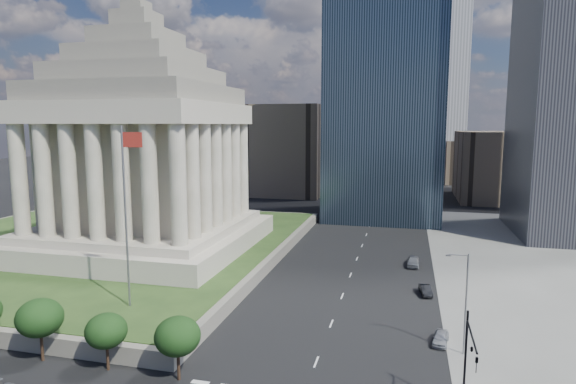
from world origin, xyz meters
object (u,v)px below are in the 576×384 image
(flagpole, at_px, (127,207))
(street_lamp_north, at_px, (464,298))
(parked_sedan_mid, at_px, (426,290))
(war_memorial, at_px, (142,128))
(traffic_signal_ne, at_px, (469,356))
(parked_sedan_far, at_px, (413,261))
(parked_sedan_near, at_px, (441,338))

(flagpole, distance_m, street_lamp_north, 35.95)
(flagpole, xyz_separation_m, parked_sedan_mid, (32.29, 17.13, -12.51))
(war_memorial, xyz_separation_m, traffic_signal_ne, (46.50, -34.30, -16.15))
(traffic_signal_ne, bearing_deg, street_lamp_north, 85.81)
(parked_sedan_far, bearing_deg, street_lamp_north, -79.12)
(flagpole, distance_m, traffic_signal_ne, 36.69)
(traffic_signal_ne, relative_size, parked_sedan_mid, 2.17)
(war_memorial, relative_size, traffic_signal_ne, 4.88)
(war_memorial, relative_size, parked_sedan_far, 8.53)
(parked_sedan_near, height_order, parked_sedan_far, parked_sedan_far)
(parked_sedan_near, bearing_deg, flagpole, -166.23)
(flagpole, height_order, traffic_signal_ne, flagpole)
(street_lamp_north, relative_size, parked_sedan_near, 2.80)
(parked_sedan_far, bearing_deg, flagpole, -133.53)
(flagpole, distance_m, parked_sedan_mid, 38.63)
(war_memorial, bearing_deg, parked_sedan_far, 7.80)
(war_memorial, relative_size, street_lamp_north, 3.90)
(street_lamp_north, height_order, parked_sedan_mid, street_lamp_north)
(street_lamp_north, distance_m, parked_sedan_near, 5.68)
(parked_sedan_mid, bearing_deg, traffic_signal_ne, -94.26)
(parked_sedan_mid, xyz_separation_m, parked_sedan_far, (-1.46, 12.76, 0.17))
(war_memorial, height_order, street_lamp_north, war_memorial)
(war_memorial, xyz_separation_m, parked_sedan_far, (43.00, 5.89, -20.62))
(parked_sedan_near, distance_m, parked_sedan_far, 27.16)
(war_memorial, relative_size, parked_sedan_mid, 10.56)
(parked_sedan_near, bearing_deg, parked_sedan_far, 104.18)
(parked_sedan_near, xyz_separation_m, parked_sedan_mid, (-1.04, 14.29, -0.00))
(flagpole, height_order, parked_sedan_mid, flagpole)
(flagpole, relative_size, street_lamp_north, 2.00)
(street_lamp_north, xyz_separation_m, parked_sedan_mid, (-2.87, 16.13, -5.05))
(war_memorial, height_order, parked_sedan_far, war_memorial)
(flagpole, bearing_deg, parked_sedan_far, 44.11)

